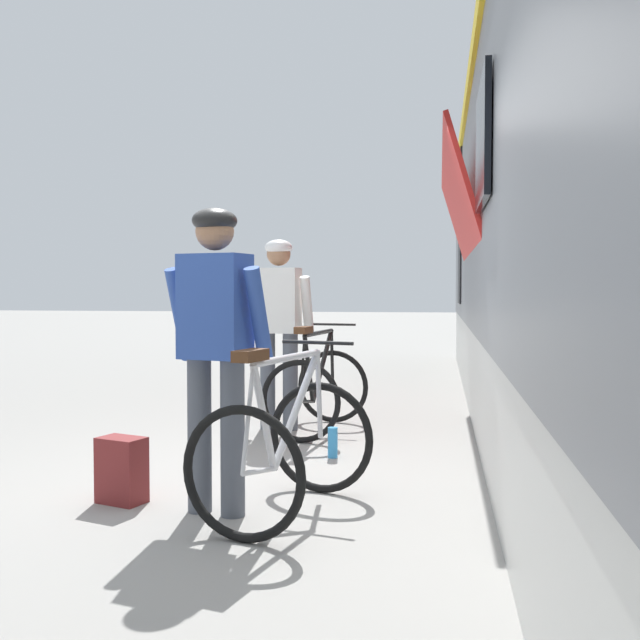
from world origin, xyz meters
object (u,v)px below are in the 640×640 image
backpack_on_platform (122,470)px  water_bottle_near_the_bikes (333,443)px  cyclist_far_in_white (279,316)px  bicycle_near_silver (285,446)px  bicycle_far_black (317,388)px  cyclist_near_in_blue (216,332)px

backpack_on_platform → water_bottle_near_the_bikes: 1.78m
cyclist_far_in_white → bicycle_near_silver: bearing=-76.9°
bicycle_near_silver → cyclist_far_in_white: bearing=103.1°
backpack_on_platform → water_bottle_near_the_bikes: backpack_on_platform is taller
bicycle_far_black → backpack_on_platform: bicycle_far_black is taller
bicycle_near_silver → backpack_on_platform: bicycle_near_silver is taller
water_bottle_near_the_bikes → backpack_on_platform: bearing=-127.9°
cyclist_far_in_white → bicycle_far_black: cyclist_far_in_white is taller
cyclist_near_in_blue → bicycle_near_silver: size_ratio=1.46×
bicycle_near_silver → water_bottle_near_the_bikes: bicycle_near_silver is taller
bicycle_far_black → water_bottle_near_the_bikes: (0.29, -1.00, -0.28)m
cyclist_near_in_blue → cyclist_far_in_white: same height
bicycle_far_black → water_bottle_near_the_bikes: size_ratio=4.90×
water_bottle_near_the_bikes → cyclist_far_in_white: bearing=121.3°
bicycle_near_silver → backpack_on_platform: 1.06m
cyclist_far_in_white → bicycle_near_silver: cyclist_far_in_white is taller
cyclist_far_in_white → cyclist_near_in_blue: bearing=-85.6°
bicycle_near_silver → water_bottle_near_the_bikes: 1.52m
bicycle_far_black → bicycle_near_silver: bearing=-84.8°
bicycle_near_silver → bicycle_far_black: bearing=95.2°
cyclist_near_in_blue → bicycle_far_black: bearing=86.0°
cyclist_near_in_blue → water_bottle_near_the_bikes: bearing=73.2°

